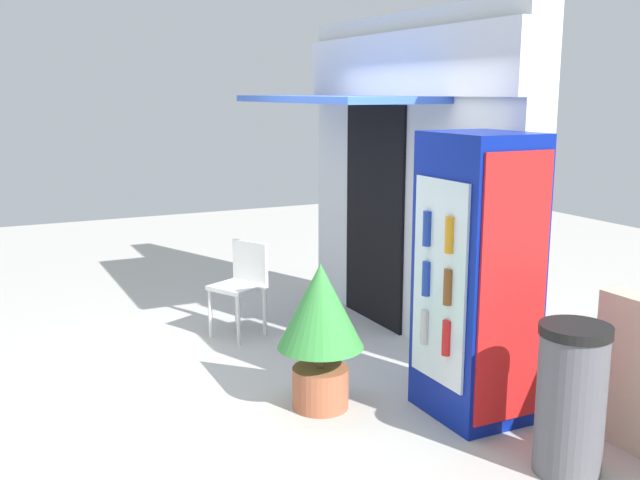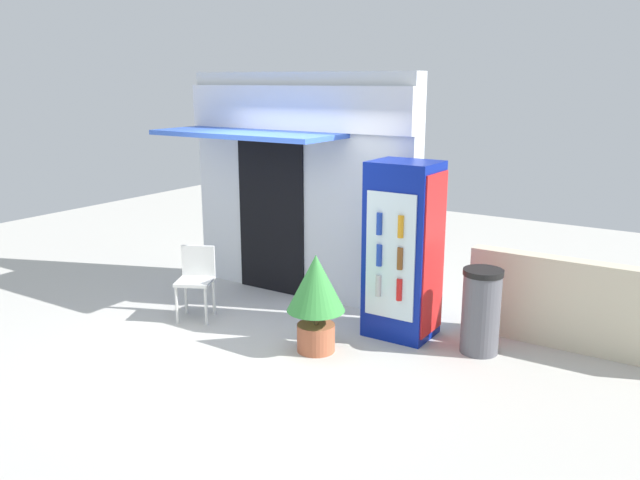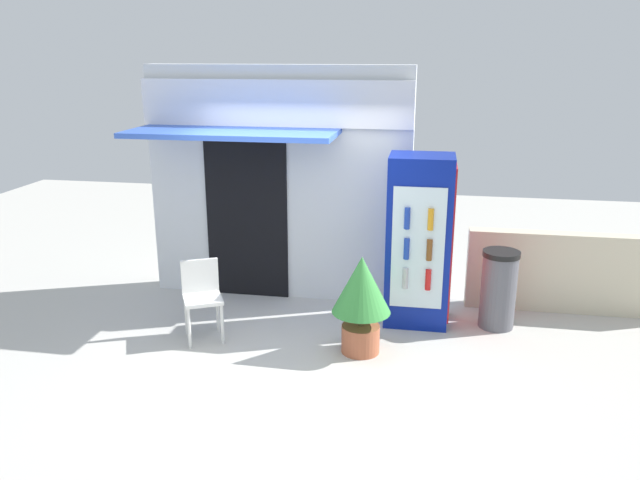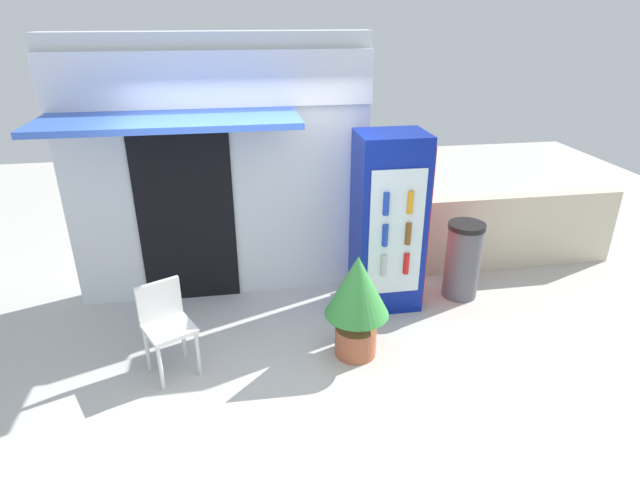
% 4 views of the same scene
% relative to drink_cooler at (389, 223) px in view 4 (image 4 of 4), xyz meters
% --- Properties ---
extents(ground, '(16.00, 16.00, 0.00)m').
position_rel_drink_cooler_xyz_m(ground, '(-1.42, -0.99, -0.99)').
color(ground, beige).
extents(storefront_building, '(3.32, 1.25, 2.93)m').
position_rel_drink_cooler_xyz_m(storefront_building, '(-1.82, 0.58, 0.54)').
color(storefront_building, silver).
rests_on(storefront_building, ground).
extents(drink_cooler, '(0.74, 0.66, 1.98)m').
position_rel_drink_cooler_xyz_m(drink_cooler, '(0.00, 0.00, 0.00)').
color(drink_cooler, navy).
rests_on(drink_cooler, ground).
extents(plastic_chair, '(0.55, 0.55, 0.88)m').
position_rel_drink_cooler_xyz_m(plastic_chair, '(-2.34, -0.85, -0.47)').
color(plastic_chair, silver).
rests_on(plastic_chair, ground).
extents(potted_plant_near_shop, '(0.62, 0.62, 1.07)m').
position_rel_drink_cooler_xyz_m(potted_plant_near_shop, '(-0.56, -0.92, -0.34)').
color(potted_plant_near_shop, '#AD5B3D').
rests_on(potted_plant_near_shop, ground).
extents(trash_bin, '(0.42, 0.42, 0.92)m').
position_rel_drink_cooler_xyz_m(trash_bin, '(0.92, -0.00, -0.53)').
color(trash_bin, '#595960').
rests_on(trash_bin, ground).
extents(stone_boundary_wall, '(2.68, 0.21, 0.99)m').
position_rel_drink_cooler_xyz_m(stone_boundary_wall, '(1.93, 0.63, -0.50)').
color(stone_boundary_wall, beige).
rests_on(stone_boundary_wall, ground).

